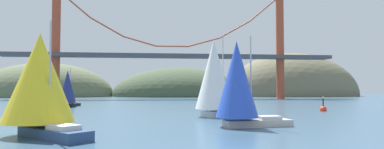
% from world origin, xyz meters
% --- Properties ---
extents(headland_right, '(65.24, 44.00, 41.46)m').
position_xyz_m(headland_right, '(60.00, 135.00, 0.00)').
color(headland_right, '#6B664C').
rests_on(headland_right, ground_plane).
extents(headland_center, '(61.67, 44.00, 26.51)m').
position_xyz_m(headland_center, '(5.00, 135.00, 0.00)').
color(headland_center, '#425138').
rests_on(headland_center, ground_plane).
extents(headland_left, '(60.19, 44.00, 30.20)m').
position_xyz_m(headland_left, '(-55.00, 135.00, 0.00)').
color(headland_left, '#5B6647').
rests_on(headland_left, ground_plane).
extents(suspension_bridge, '(113.66, 6.00, 37.26)m').
position_xyz_m(suspension_bridge, '(0.00, 95.00, 16.55)').
color(suspension_bridge, '#A34228').
rests_on(suspension_bridge, ground_plane).
extents(sailboat_navy_sail, '(3.95, 6.67, 8.05)m').
position_xyz_m(sailboat_navy_sail, '(-23.20, 51.07, 3.85)').
color(sailboat_navy_sail, black).
rests_on(sailboat_navy_sail, ground_plane).
extents(sailboat_blue_spinnaker, '(8.01, 4.68, 9.03)m').
position_xyz_m(sailboat_blue_spinnaker, '(2.79, 13.75, 4.41)').
color(sailboat_blue_spinnaker, '#B7B2A8').
rests_on(sailboat_blue_spinnaker, ground_plane).
extents(sailboat_white_mainsail, '(9.20, 7.43, 10.90)m').
position_xyz_m(sailboat_white_mainsail, '(2.49, 25.24, 5.40)').
color(sailboat_white_mainsail, white).
rests_on(sailboat_white_mainsail, ground_plane).
extents(sailboat_yellow_sail, '(9.00, 8.89, 9.12)m').
position_xyz_m(sailboat_yellow_sail, '(-14.52, 9.80, 4.45)').
color(sailboat_yellow_sail, navy).
rests_on(sailboat_yellow_sail, ground_plane).
extents(channel_buoy, '(1.10, 1.10, 2.64)m').
position_xyz_m(channel_buoy, '(22.26, 33.92, 0.37)').
color(channel_buoy, red).
rests_on(channel_buoy, ground_plane).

